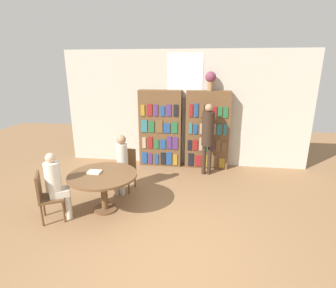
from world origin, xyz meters
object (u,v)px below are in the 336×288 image
chair_near_camera (46,194)px  seated_reader_left (121,161)px  librarian_standing (208,132)px  seated_reader_right (56,182)px  bookshelf_left (160,129)px  bookshelf_right (207,130)px  chair_left_side (126,167)px  flower_vase (211,79)px  reading_table (103,180)px

chair_near_camera → seated_reader_left: bearing=113.9°
chair_near_camera → librarian_standing: (2.71, 2.45, 0.58)m
seated_reader_right → bookshelf_left: bearing=126.8°
bookshelf_left → bookshelf_right: same height
librarian_standing → seated_reader_left: bearing=-145.3°
chair_left_side → librarian_standing: 2.11m
flower_vase → seated_reader_left: (-1.78, -1.73, -1.60)m
chair_near_camera → seated_reader_right: seated_reader_right is taller
reading_table → chair_left_side: size_ratio=1.41×
bookshelf_left → bookshelf_right: bearing=0.0°
bookshelf_right → seated_reader_right: bookshelf_right is taller
bookshelf_right → flower_vase: (0.02, 0.00, 1.30)m
bookshelf_left → seated_reader_right: (-1.31, -2.86, -0.31)m
chair_near_camera → seated_reader_left: seated_reader_left is taller
chair_near_camera → bookshelf_left: bearing=124.9°
bookshelf_left → seated_reader_left: (-0.53, -1.73, -0.30)m
bookshelf_left → bookshelf_right: (1.23, 0.00, -0.00)m
chair_near_camera → librarian_standing: librarian_standing is taller
reading_table → flower_vase: bearing=53.0°
seated_reader_left → reading_table: bearing=90.0°
flower_vase → seated_reader_right: flower_vase is taller
seated_reader_right → chair_near_camera: bearing=-90.0°
reading_table → seated_reader_left: seated_reader_left is taller
reading_table → chair_left_side: bearing=82.6°
bookshelf_right → chair_near_camera: bookshelf_right is taller
bookshelf_left → librarian_standing: 1.34m
reading_table → chair_left_side: chair_left_side is taller
flower_vase → librarian_standing: 1.33m
reading_table → seated_reader_right: (-0.68, -0.37, 0.08)m
seated_reader_left → seated_reader_right: (-0.78, -1.14, -0.01)m
reading_table → chair_near_camera: size_ratio=1.41×
bookshelf_right → seated_reader_right: 3.84m
flower_vase → chair_left_side: flower_vase is taller
bookshelf_right → librarian_standing: (0.01, -0.50, 0.07)m
flower_vase → seated_reader_left: bearing=-135.8°
seated_reader_left → librarian_standing: 2.18m
bookshelf_right → seated_reader_left: bearing=-135.5°
reading_table → bookshelf_left: bearing=75.8°
chair_left_side → seated_reader_left: 0.28m
seated_reader_left → flower_vase: bearing=-128.4°
chair_near_camera → seated_reader_right: 0.27m
chair_near_camera → librarian_standing: bearing=103.5°
flower_vase → reading_table: 3.55m
bookshelf_left → reading_table: 2.60m
flower_vase → reading_table: flower_vase is taller
reading_table → seated_reader_left: 0.78m
flower_vase → chair_left_side: bearing=-138.6°
chair_left_side → seated_reader_right: seated_reader_right is taller
flower_vase → chair_near_camera: flower_vase is taller
seated_reader_left → librarian_standing: librarian_standing is taller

